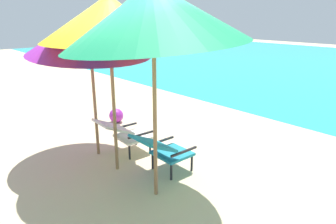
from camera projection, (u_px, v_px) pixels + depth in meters
ground_plane at (272, 112)px, 7.49m from camera, size 40.00×40.00×0.00m
lounge_chair_left at (124, 132)px, 5.12m from camera, size 0.58×0.90×0.68m
lounge_chair_right at (163, 149)px, 4.48m from camera, size 0.56×0.88×0.68m
beach_umbrella_left at (89, 34)px, 4.64m from camera, size 2.15×2.11×2.42m
beach_umbrella_center at (109, 20)px, 4.05m from camera, size 2.34×2.35×2.57m
beach_umbrella_right at (153, 14)px, 3.37m from camera, size 3.06×3.07×2.72m
beach_ball at (116, 116)px, 6.74m from camera, size 0.32×0.32×0.32m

